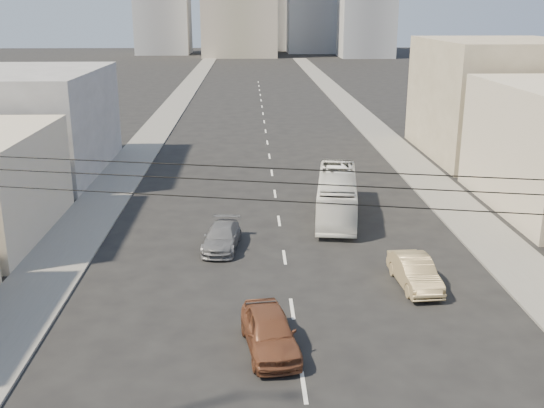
{
  "coord_description": "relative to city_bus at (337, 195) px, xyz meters",
  "views": [
    {
      "loc": [
        -1.8,
        -11.0,
        12.45
      ],
      "look_at": [
        -0.72,
        18.15,
        3.5
      ],
      "focal_mm": 42.0,
      "sensor_mm": 36.0,
      "label": 1
    }
  ],
  "objects": [
    {
      "name": "lane_dashes",
      "position": [
        -3.65,
        26.14,
        -1.37
      ],
      "size": [
        0.15,
        104.0,
        0.01
      ],
      "color": "silver",
      "rests_on": "ground"
    },
    {
      "name": "sidewalk_right",
      "position": [
        8.1,
        43.14,
        -1.31
      ],
      "size": [
        3.5,
        180.0,
        0.12
      ],
      "primitive_type": "cube",
      "color": "slate",
      "rests_on": "ground"
    },
    {
      "name": "sidewalk_left",
      "position": [
        -15.4,
        43.14,
        -1.31
      ],
      "size": [
        3.5,
        180.0,
        0.12
      ],
      "primitive_type": "cube",
      "color": "slate",
      "rests_on": "ground"
    },
    {
      "name": "city_bus",
      "position": [
        0.0,
        0.0,
        0.0
      ],
      "size": [
        3.65,
        10.07,
        2.74
      ],
      "primitive_type": "imported",
      "rotation": [
        0.0,
        0.0,
        -0.14
      ],
      "color": "white",
      "rests_on": "ground"
    },
    {
      "name": "sedan_brown",
      "position": [
        -4.74,
        -16.28,
        -0.6
      ],
      "size": [
        2.48,
        4.77,
        1.55
      ],
      "primitive_type": "imported",
      "rotation": [
        0.0,
        0.0,
        0.15
      ],
      "color": "brown",
      "rests_on": "ground"
    },
    {
      "name": "overhead_wires",
      "position": [
        -3.65,
        -25.36,
        7.6
      ],
      "size": [
        23.01,
        5.02,
        0.72
      ],
      "color": "black",
      "rests_on": "ground"
    },
    {
      "name": "sedan_tan",
      "position": [
        2.23,
        -10.7,
        -0.66
      ],
      "size": [
        1.81,
        4.4,
        1.42
      ],
      "primitive_type": "imported",
      "rotation": [
        0.0,
        0.0,
        0.07
      ],
      "color": "tan",
      "rests_on": "ground"
    },
    {
      "name": "sedan_grey",
      "position": [
        -6.98,
        -5.39,
        -0.74
      ],
      "size": [
        2.26,
        4.54,
        1.27
      ],
      "primitive_type": "imported",
      "rotation": [
        0.0,
        0.0,
        -0.11
      ],
      "color": "slate",
      "rests_on": "ground"
    },
    {
      "name": "midrise_east",
      "position": [
        26.35,
        138.14,
        12.63
      ],
      "size": [
        14.0,
        14.0,
        28.0
      ],
      "primitive_type": "cube",
      "color": "gray",
      "rests_on": "ground"
    },
    {
      "name": "bldg_right_far",
      "position": [
        16.35,
        17.14,
        3.63
      ],
      "size": [
        12.0,
        16.0,
        10.0
      ],
      "primitive_type": "cube",
      "color": "tan",
      "rests_on": "ground"
    },
    {
      "name": "bldg_left_far",
      "position": [
        -23.15,
        12.14,
        2.63
      ],
      "size": [
        12.0,
        16.0,
        8.0
      ],
      "primitive_type": "cube",
      "color": "gray",
      "rests_on": "ground"
    }
  ]
}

